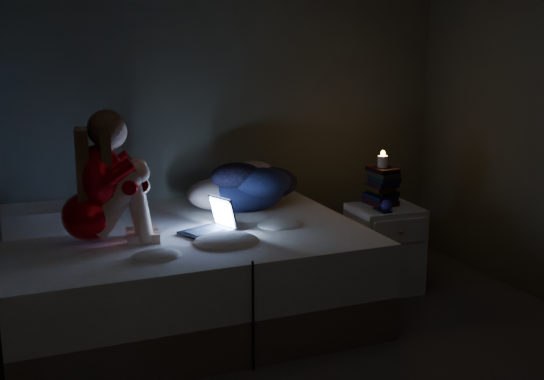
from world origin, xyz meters
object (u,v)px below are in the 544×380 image
candle (383,163)px  phone (383,210)px  bed (184,273)px  nightstand (384,248)px  woman (87,178)px  laptop (206,216)px

candle → phone: size_ratio=0.57×
phone → candle: bearing=61.0°
bed → nightstand: size_ratio=3.56×
woman → phone: (1.91, -0.04, -0.36)m
laptop → bed: bearing=103.1°
laptop → phone: (1.23, 0.01, -0.09)m
laptop → candle: size_ratio=3.80×
bed → woman: woman is taller
candle → bed: bearing=-178.7°
woman → nightstand: woman is taller
bed → candle: candle is taller
candle → phone: candle is taller
woman → laptop: woman is taller
phone → laptop: bearing=178.4°
nightstand → candle: 0.60m
laptop → phone: size_ratio=2.17×
bed → phone: bearing=-6.4°
bed → candle: size_ratio=26.61×
bed → laptop: 0.44m
bed → nightstand: nightstand is taller
bed → woman: size_ratio=2.79×
candle → laptop: bearing=-171.9°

